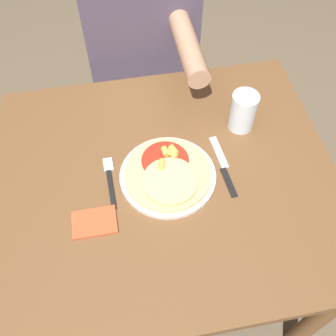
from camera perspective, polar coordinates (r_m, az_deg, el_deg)
The scene contains 9 objects.
ground_plane at distance 1.80m, azimuth -0.02°, elevation -14.84°, with size 8.00×8.00×0.00m, color brown.
dining_table at distance 1.23m, azimuth -0.02°, elevation -4.59°, with size 0.98×0.87×0.75m.
plate at distance 1.12m, azimuth 0.00°, elevation -0.97°, with size 0.28×0.28×0.01m.
pizza at distance 1.11m, azimuth 0.07°, elevation -0.65°, with size 0.25×0.25×0.04m.
fork at distance 1.13m, azimuth -8.42°, elevation -1.56°, with size 0.03×0.18×0.00m.
knife at distance 1.16m, azimuth 8.06°, elevation 0.20°, with size 0.03×0.22×0.00m.
drinking_glass at distance 1.22m, azimuth 10.83°, elevation 8.08°, with size 0.08×0.08×0.13m.
napkin at distance 1.07m, azimuth -10.64°, elevation -7.73°, with size 0.12×0.08×0.01m.
person_diner at distance 1.57m, azimuth -3.71°, elevation 16.73°, with size 0.40×0.52×1.23m.
Camera 1 is at (-0.11, -0.62, 1.69)m, focal length 42.00 mm.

